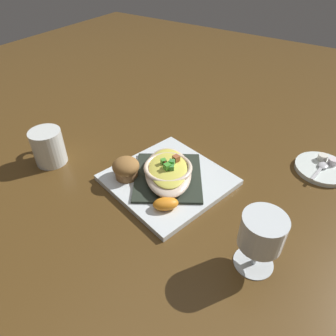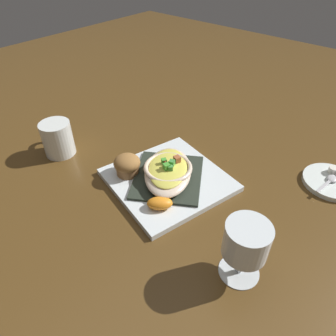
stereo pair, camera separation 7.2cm
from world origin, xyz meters
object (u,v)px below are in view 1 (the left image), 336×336
at_px(stemmed_glass, 262,235).
at_px(square_plate, 168,180).
at_px(orange_garnish, 166,204).
at_px(spoon, 322,166).
at_px(creamer_cup_0, 333,162).
at_px(coffee_mug, 49,148).
at_px(creamer_saucer, 322,169).
at_px(creamer_cup_1, 323,157).
at_px(gratin_dish, 168,170).
at_px(muffin, 126,168).

bearing_deg(stemmed_glass, square_plate, -111.49).
distance_m(square_plate, orange_garnish, 0.10).
height_order(spoon, creamer_cup_0, creamer_cup_0).
relative_size(square_plate, orange_garnish, 3.62).
height_order(orange_garnish, spoon, orange_garnish).
xyz_separation_m(square_plate, coffee_mug, (0.10, -0.30, 0.03)).
xyz_separation_m(square_plate, creamer_cup_0, (-0.28, 0.32, 0.01)).
xyz_separation_m(stemmed_glass, creamer_cup_0, (-0.38, 0.06, -0.06)).
bearing_deg(creamer_saucer, spoon, -8.77).
xyz_separation_m(spoon, creamer_cup_1, (-0.03, -0.01, 0.00)).
height_order(creamer_saucer, creamer_cup_1, creamer_cup_1).
bearing_deg(creamer_saucer, coffee_mug, -59.72).
relative_size(orange_garnish, stemmed_glass, 0.58).
height_order(square_plate, gratin_dish, gratin_dish).
bearing_deg(muffin, creamer_cup_0, 129.14).
relative_size(muffin, spoon, 0.72).
distance_m(creamer_saucer, creamer_cup_0, 0.03).
relative_size(muffin, orange_garnish, 0.91).
bearing_deg(creamer_cup_1, creamer_cup_0, 81.23).
relative_size(square_plate, spoon, 2.87).
bearing_deg(creamer_cup_0, muffin, -50.86).
distance_m(coffee_mug, stemmed_glass, 0.56).
distance_m(muffin, orange_garnish, 0.14).
bearing_deg(spoon, orange_garnish, -37.12).
distance_m(gratin_dish, creamer_saucer, 0.40).
bearing_deg(creamer_cup_1, coffee_mug, -57.36).
relative_size(stemmed_glass, creamer_cup_1, 5.05).
bearing_deg(stemmed_glass, spoon, 172.95).
distance_m(muffin, stemmed_glass, 0.35).
height_order(gratin_dish, creamer_cup_1, gratin_dish).
relative_size(square_plate, coffee_mug, 2.42).
relative_size(spoon, creamer_cup_0, 3.71).
bearing_deg(spoon, creamer_cup_0, 149.43).
height_order(muffin, creamer_cup_1, muffin).
relative_size(coffee_mug, creamer_cup_0, 4.40).
xyz_separation_m(gratin_dish, coffee_mug, (0.10, -0.30, 0.00)).
bearing_deg(gratin_dish, coffee_mug, -71.83).
distance_m(muffin, spoon, 0.49).
height_order(gratin_dish, creamer_saucer, gratin_dish).
bearing_deg(creamer_cup_1, stemmed_glass, -5.26).
bearing_deg(muffin, gratin_dish, 120.71).
xyz_separation_m(muffin, creamer_cup_1, (-0.33, 0.38, -0.02)).
relative_size(muffin, coffee_mug, 0.61).
height_order(orange_garnish, creamer_cup_0, orange_garnish).
bearing_deg(creamer_cup_1, creamer_saucer, 17.01).
bearing_deg(stemmed_glass, creamer_cup_0, 170.86).
distance_m(square_plate, creamer_cup_0, 0.42).
xyz_separation_m(square_plate, orange_garnish, (0.08, 0.05, 0.02)).
distance_m(orange_garnish, creamer_cup_0, 0.45).
bearing_deg(spoon, square_plate, -50.50).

